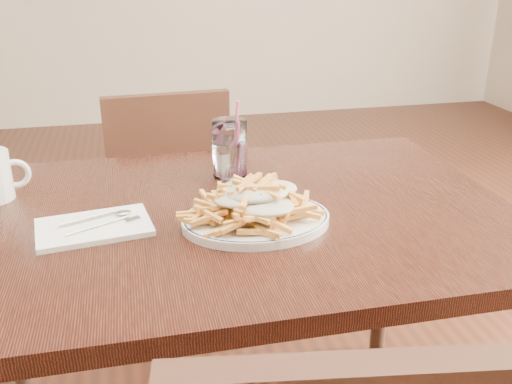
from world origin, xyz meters
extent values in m
cube|color=black|center=(0.00, 0.00, 0.73)|extent=(1.20, 0.80, 0.04)
cylinder|color=black|center=(-0.55, 0.35, 0.35)|extent=(0.05, 0.05, 0.71)
cylinder|color=black|center=(0.55, 0.35, 0.35)|extent=(0.05, 0.05, 0.71)
cube|color=#321A10|center=(-0.09, 0.85, 0.40)|extent=(0.42, 0.42, 0.04)
cube|color=#321A10|center=(-0.08, 0.67, 0.64)|extent=(0.40, 0.06, 0.43)
cylinder|color=#321A10|center=(0.07, 1.03, 0.19)|extent=(0.03, 0.03, 0.38)
cylinder|color=#321A10|center=(-0.27, 1.00, 0.19)|extent=(0.03, 0.03, 0.38)
cylinder|color=#321A10|center=(0.09, 0.69, 0.19)|extent=(0.03, 0.03, 0.38)
cylinder|color=#321A10|center=(-0.24, 0.67, 0.19)|extent=(0.03, 0.03, 0.38)
torus|color=black|center=(0.04, -0.08, 0.76)|extent=(0.28, 0.28, 0.01)
ellipsoid|color=beige|center=(0.04, -0.08, 0.83)|extent=(0.21, 0.18, 0.03)
cube|color=white|center=(-0.27, -0.03, 0.76)|extent=(0.23, 0.17, 0.01)
cylinder|color=white|center=(0.04, 0.21, 0.82)|extent=(0.08, 0.08, 0.14)
cylinder|color=white|center=(0.04, 0.21, 0.79)|extent=(0.08, 0.08, 0.08)
cylinder|color=#FB5F94|center=(0.05, 0.22, 0.85)|extent=(0.02, 0.05, 0.18)
torus|color=white|center=(-0.44, 0.18, 0.80)|extent=(0.07, 0.02, 0.07)
camera|label=1|loc=(-0.19, -1.07, 1.25)|focal=40.00mm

